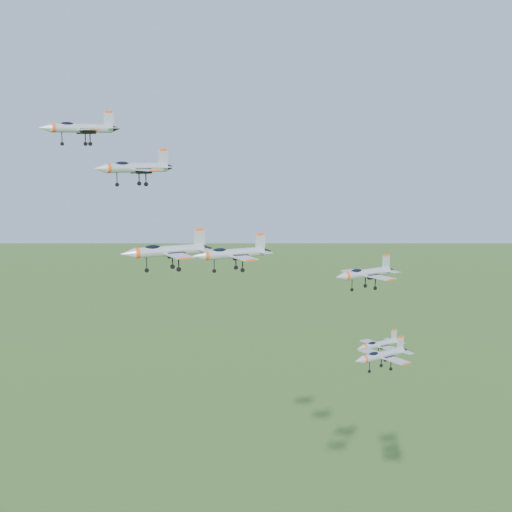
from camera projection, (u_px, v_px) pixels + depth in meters
name	position (u px, v px, depth m)	size (l,w,h in m)	color
jet_lead	(80.00, 128.00, 114.86)	(13.49, 11.38, 3.63)	#B1B7BF
jet_left_high	(135.00, 168.00, 106.70)	(13.10, 11.13, 3.56)	#B1B7BF
jet_right_high	(167.00, 251.00, 87.34)	(12.02, 10.05, 3.22)	#B1B7BF
jet_left_low	(232.00, 253.00, 110.65)	(13.72, 11.45, 3.67)	#B1B7BF
jet_right_low	(365.00, 273.00, 107.65)	(11.84, 10.07, 3.22)	#B1B7BF
jet_trail	(381.00, 355.00, 117.64)	(12.02, 10.24, 3.28)	#B1B7BF
jet_extra	(378.00, 344.00, 128.37)	(10.59, 9.00, 2.88)	#B1B7BF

